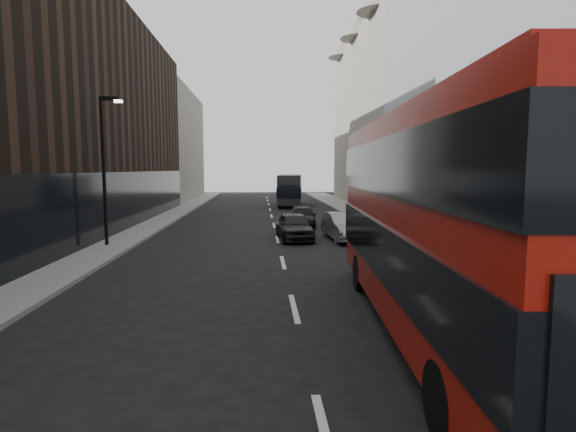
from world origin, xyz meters
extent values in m
cube|color=slate|center=(7.50, 25.00, 0.07)|extent=(3.00, 80.00, 0.15)
cube|color=slate|center=(-8.00, 25.00, 0.07)|extent=(2.00, 80.00, 0.15)
cube|color=#9EA5A9|center=(11.50, 21.00, 10.00)|extent=(5.00, 22.00, 20.00)
cube|color=silver|center=(9.15, 21.00, 1.90)|extent=(0.35, 21.00, 3.80)
cube|color=slate|center=(11.50, 44.00, 9.00)|extent=(5.00, 24.00, 18.00)
cone|color=slate|center=(9.50, 44.00, 19.50)|extent=(4.00, 4.00, 3.00)
cone|color=slate|center=(9.50, 52.00, 19.50)|extent=(4.00, 4.00, 3.00)
cube|color=black|center=(-11.50, 30.00, 7.00)|extent=(5.00, 24.00, 14.00)
cube|color=slate|center=(-11.50, 52.00, 6.50)|extent=(5.00, 20.00, 13.00)
cylinder|color=black|center=(-8.30, 18.00, 3.65)|extent=(0.16, 0.16, 7.00)
cube|color=black|center=(-7.90, 18.00, 7.05)|extent=(0.90, 0.15, 0.18)
cube|color=#FFF2CC|center=(-7.50, 18.00, 6.93)|extent=(0.35, 0.22, 0.12)
cube|color=#971209|center=(3.18, 5.77, 2.67)|extent=(3.64, 12.40, 4.45)
cube|color=black|center=(3.18, 5.77, 1.95)|extent=(3.76, 12.46, 1.22)
cube|color=black|center=(3.18, 5.77, 3.84)|extent=(3.76, 12.46, 1.22)
cube|color=black|center=(3.61, 11.91, 2.11)|extent=(2.36, 0.25, 1.56)
cube|color=#971209|center=(3.18, 5.77, 4.92)|extent=(3.49, 11.90, 0.12)
cylinder|color=black|center=(2.22, 9.77, 0.56)|extent=(0.41, 1.13, 1.11)
cylinder|color=black|center=(4.69, 9.59, 0.56)|extent=(0.41, 1.13, 1.11)
cylinder|color=black|center=(1.66, 1.96, 0.56)|extent=(0.41, 1.13, 1.11)
cube|color=black|center=(2.22, 42.49, 1.73)|extent=(3.15, 9.90, 2.74)
cube|color=black|center=(2.22, 42.49, 1.55)|extent=(3.28, 9.97, 0.97)
cube|color=black|center=(1.74, 37.61, 1.68)|extent=(1.88, 0.26, 1.24)
cube|color=black|center=(2.70, 47.36, 1.68)|extent=(1.88, 0.26, 1.24)
cube|color=black|center=(2.22, 42.49, 3.13)|extent=(3.03, 9.51, 0.12)
cylinder|color=black|center=(1.57, 45.68, 0.44)|extent=(0.35, 0.91, 0.89)
cylinder|color=black|center=(3.48, 45.50, 0.44)|extent=(0.35, 0.91, 0.89)
cylinder|color=black|center=(0.96, 39.48, 0.44)|extent=(0.35, 0.91, 0.89)
cylinder|color=black|center=(2.87, 39.29, 0.44)|extent=(0.35, 0.91, 0.89)
imported|color=black|center=(0.92, 20.00, 0.73)|extent=(2.02, 4.38, 1.45)
imported|color=gray|center=(3.53, 19.70, 0.72)|extent=(1.89, 4.50, 1.44)
imported|color=black|center=(1.83, 25.24, 0.64)|extent=(2.25, 4.59, 1.29)
camera|label=1|loc=(-0.90, -3.85, 3.78)|focal=28.00mm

